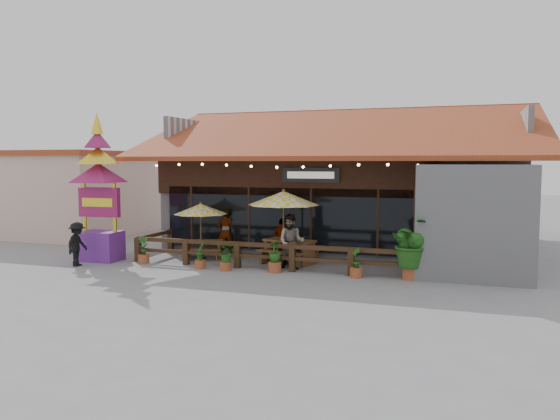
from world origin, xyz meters
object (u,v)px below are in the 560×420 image
(umbrella_right, at_px, (284,199))
(pedestrian, at_px, (77,244))
(picnic_table_right, at_px, (290,247))
(tropical_plant, at_px, (411,244))
(umbrella_left, at_px, (201,209))
(picnic_table_left, at_px, (203,246))
(thai_sign_tower, at_px, (99,177))

(umbrella_right, bearing_deg, pedestrian, -159.04)
(umbrella_right, bearing_deg, picnic_table_right, 54.42)
(picnic_table_right, bearing_deg, pedestrian, -157.89)
(tropical_plant, relative_size, pedestrian, 1.25)
(umbrella_left, relative_size, umbrella_right, 0.82)
(picnic_table_left, height_order, pedestrian, pedestrian)
(picnic_table_right, height_order, tropical_plant, tropical_plant)
(umbrella_left, xyz_separation_m, umbrella_right, (3.34, -0.10, 0.49))
(picnic_table_left, height_order, thai_sign_tower, thai_sign_tower)
(thai_sign_tower, relative_size, pedestrian, 3.79)
(umbrella_left, height_order, pedestrian, umbrella_left)
(thai_sign_tower, distance_m, tropical_plant, 11.51)
(pedestrian, bearing_deg, picnic_table_left, -57.90)
(picnic_table_left, relative_size, thai_sign_tower, 0.30)
(picnic_table_right, xyz_separation_m, tropical_plant, (4.42, -1.34, 0.52))
(pedestrian, bearing_deg, picnic_table_right, -73.89)
(umbrella_left, relative_size, picnic_table_right, 1.14)
(umbrella_right, relative_size, picnic_table_right, 1.39)
(tropical_plant, distance_m, pedestrian, 11.51)
(picnic_table_left, relative_size, pedestrian, 1.13)
(umbrella_right, distance_m, picnic_table_left, 3.81)
(pedestrian, bearing_deg, thai_sign_tower, -9.50)
(thai_sign_tower, height_order, pedestrian, thai_sign_tower)
(umbrella_left, height_order, picnic_table_right, umbrella_left)
(umbrella_left, distance_m, picnic_table_right, 3.74)
(picnic_table_left, bearing_deg, tropical_plant, -9.18)
(picnic_table_right, relative_size, tropical_plant, 1.12)
(umbrella_left, height_order, picnic_table_left, umbrella_left)
(picnic_table_left, distance_m, tropical_plant, 8.00)
(picnic_table_left, relative_size, tropical_plant, 0.91)
(tropical_plant, bearing_deg, thai_sign_tower, -178.50)
(tropical_plant, bearing_deg, picnic_table_left, 170.82)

